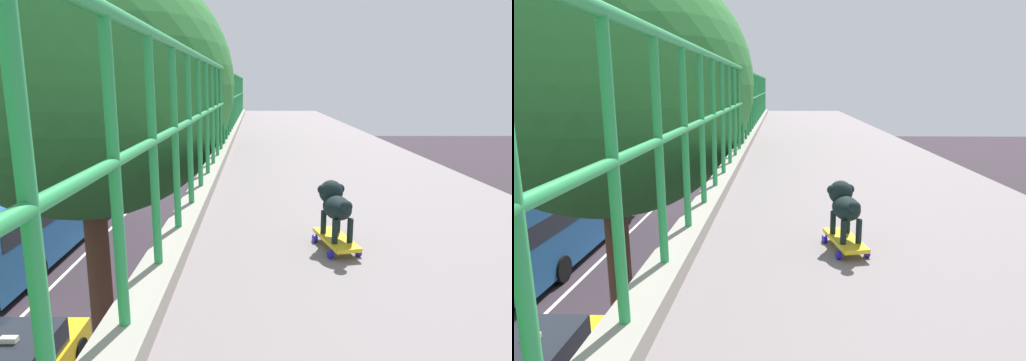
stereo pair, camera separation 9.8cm
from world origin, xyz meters
TOP-DOWN VIEW (x-y plane):
  - city_bus at (-8.58, 16.62)m, footprint 2.66×10.59m
  - roadside_tree_mid at (-2.58, 6.79)m, footprint 4.97×4.97m
  - toy_skateboard at (0.76, 1.97)m, footprint 0.26×0.46m
  - small_dog at (0.75, 2.00)m, footprint 0.22×0.39m

SIDE VIEW (x-z plane):
  - city_bus at x=-8.58m, z-range 0.22..3.39m
  - toy_skateboard at x=0.76m, z-range 5.87..5.94m
  - small_dog at x=0.75m, z-range 5.96..6.31m
  - roadside_tree_mid at x=-2.58m, z-range 2.29..11.36m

